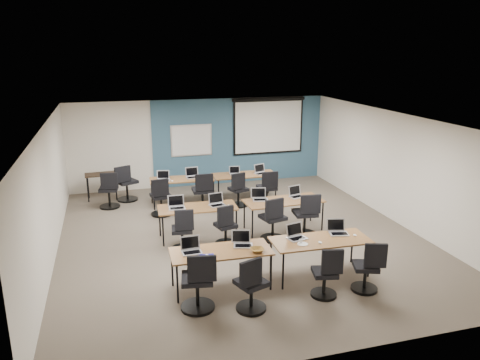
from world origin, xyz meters
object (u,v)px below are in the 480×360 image
object	(u,v)px
whiteboard	(191,140)
spare_chair_a	(126,186)
laptop_10	(235,173)
training_table_mid_right	(283,202)
training_table_front_right	(320,242)
task_chair_11	(267,192)
task_chair_1	(251,289)
laptop_3	(338,230)
laptop_5	(217,202)
task_chair_6	(273,223)
task_chair_8	(161,200)
task_chair_10	(238,192)
laptop_7	(296,194)
training_table_back_left	(182,180)
laptop_0	(191,248)
task_chair_4	(183,233)
laptop_9	(192,175)
training_table_mid_left	(197,209)
laptop_2	(296,235)
laptop_1	(242,242)
projector_screen	(268,123)
laptop_6	(260,197)
task_chair_3	(368,271)
task_chair_0	(198,286)
training_table_back_right	(244,176)
task_chair_5	(226,229)
task_chair_9	(203,195)
task_chair_7	(306,218)
task_chair_2	(326,277)
utility_table	(101,177)
spare_chair_b	(109,193)
laptop_4	(177,205)
laptop_11	(260,171)

from	to	relation	value
whiteboard	spare_chair_a	size ratio (longest dim) A/B	1.22
whiteboard	laptop_10	xyz separation A→B (m)	(0.93, -1.71, -0.66)
training_table_mid_right	training_table_front_right	bearing A→B (deg)	-96.55
task_chair_11	spare_chair_a	size ratio (longest dim) A/B	0.97
task_chair_1	laptop_3	world-z (taller)	laptop_3
laptop_5	task_chair_6	world-z (taller)	task_chair_6
task_chair_8	task_chair_10	distance (m)	2.12
laptop_7	laptop_10	world-z (taller)	laptop_7
training_table_back_left	laptop_3	bearing A→B (deg)	-60.56
laptop_0	task_chair_4	bearing A→B (deg)	84.22
laptop_9	training_table_mid_left	bearing A→B (deg)	-101.75
laptop_3	laptop_2	bearing A→B (deg)	-167.28
training_table_mid_right	laptop_1	distance (m)	2.80
laptop_2	task_chair_6	world-z (taller)	task_chair_6
task_chair_1	task_chair_8	size ratio (longest dim) A/B	0.97
task_chair_1	task_chair_6	xyz separation A→B (m)	(1.35, 2.68, 0.02)
projector_screen	laptop_2	world-z (taller)	projector_screen
training_table_front_right	laptop_6	bearing A→B (deg)	99.30
task_chair_3	task_chair_0	bearing A→B (deg)	-165.35
training_table_back_left	laptop_7	size ratio (longest dim) A/B	5.17
training_table_back_left	laptop_9	distance (m)	0.33
training_table_back_right	laptop_5	size ratio (longest dim) A/B	5.13
training_table_mid_left	laptop_6	world-z (taller)	laptop_6
task_chair_0	task_chair_5	world-z (taller)	task_chair_0
training_table_mid_left	task_chair_9	size ratio (longest dim) A/B	1.68
laptop_3	whiteboard	bearing A→B (deg)	117.78
training_table_front_right	task_chair_6	bearing A→B (deg)	100.46
training_table_mid_left	task_chair_5	world-z (taller)	task_chair_5
task_chair_5	training_table_back_left	bearing A→B (deg)	84.09
task_chair_3	task_chair_10	size ratio (longest dim) A/B	0.98
laptop_9	spare_chair_a	distance (m)	1.94
laptop_0	laptop_10	xyz separation A→B (m)	(2.13, 4.82, -0.01)
projector_screen	laptop_0	xyz separation A→B (m)	(-3.71, -6.51, -1.09)
training_table_mid_right	laptop_3	distance (m)	2.23
laptop_2	task_chair_7	bearing A→B (deg)	46.89
task_chair_2	task_chair_9	size ratio (longest dim) A/B	0.90
training_table_back_right	task_chair_2	world-z (taller)	task_chair_2
utility_table	spare_chair_b	bearing A→B (deg)	-80.88
training_table_front_right	task_chair_11	size ratio (longest dim) A/B	1.81
training_table_mid_right	laptop_9	distance (m)	3.11
training_table_front_right	task_chair_6	distance (m)	1.86
laptop_4	laptop_10	distance (m)	3.15
spare_chair_a	laptop_1	bearing A→B (deg)	-96.26
projector_screen	utility_table	world-z (taller)	projector_screen
task_chair_11	whiteboard	bearing A→B (deg)	124.29
task_chair_11	task_chair_5	bearing A→B (deg)	-125.77
training_table_mid_right	laptop_9	world-z (taller)	laptop_9
training_table_mid_left	laptop_11	world-z (taller)	laptop_11
projector_screen	laptop_6	world-z (taller)	projector_screen
laptop_5	task_chair_10	world-z (taller)	laptop_5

